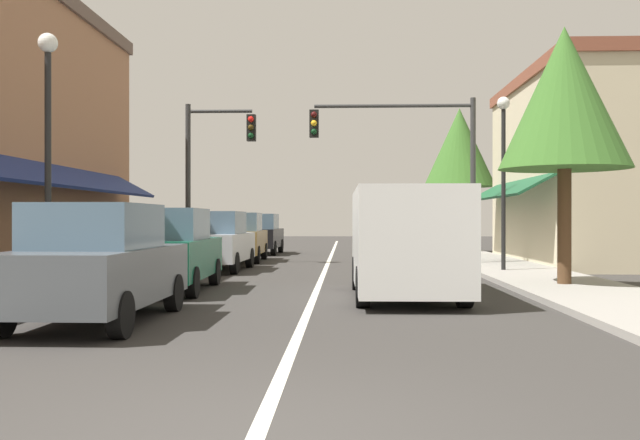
{
  "coord_description": "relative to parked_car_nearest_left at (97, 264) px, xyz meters",
  "views": [
    {
      "loc": [
        0.64,
        -4.79,
        1.54
      ],
      "look_at": [
        -0.02,
        12.91,
        1.52
      ],
      "focal_mm": 39.42,
      "sensor_mm": 36.0,
      "label": 1
    }
  ],
  "objects": [
    {
      "name": "parked_car_second_left",
      "position": [
        -0.14,
        4.59,
        0.0
      ],
      "size": [
        1.87,
        4.15,
        1.77
      ],
      "rotation": [
        0.0,
        0.0,
        0.03
      ],
      "color": "#0F4C33",
      "rests_on": "ground"
    },
    {
      "name": "storefront_right_block",
      "position": [
        12.62,
        14.53,
        2.43
      ],
      "size": [
        6.86,
        10.2,
        6.61
      ],
      "color": "beige",
      "rests_on": "ground"
    },
    {
      "name": "traffic_signal_mast_arm",
      "position": [
        5.92,
        12.88,
        2.93
      ],
      "size": [
        5.46,
        0.5,
        5.52
      ],
      "color": "#333333",
      "rests_on": "ground"
    },
    {
      "name": "tree_right_far",
      "position": [
        8.82,
        21.76,
        3.88
      ],
      "size": [
        3.24,
        3.24,
        6.57
      ],
      "color": "#4C331E",
      "rests_on": "ground"
    },
    {
      "name": "van_in_lane",
      "position": [
        4.84,
        3.59,
        0.27
      ],
      "size": [
        2.05,
        5.2,
        2.12
      ],
      "rotation": [
        0.0,
        0.0,
        0.01
      ],
      "color": "silver",
      "rests_on": "ground"
    },
    {
      "name": "traffic_signal_left_corner",
      "position": [
        -0.98,
        13.61,
        2.7
      ],
      "size": [
        2.45,
        0.5,
        5.49
      ],
      "color": "#333333",
      "rests_on": "ground"
    },
    {
      "name": "tree_right_near",
      "position": [
        8.49,
        5.38,
        3.31
      ],
      "size": [
        2.86,
        2.86,
        5.79
      ],
      "color": "#4C331E",
      "rests_on": "ground"
    },
    {
      "name": "parked_car_third_left",
      "position": [
        -0.2,
        10.55,
        0.0
      ],
      "size": [
        1.85,
        4.13,
        1.77
      ],
      "rotation": [
        0.0,
        0.0,
        -0.02
      ],
      "color": "#B7BABF",
      "rests_on": "ground"
    },
    {
      "name": "parked_car_far_left",
      "position": [
        -0.21,
        15.08,
        0.0
      ],
      "size": [
        1.86,
        4.14,
        1.77
      ],
      "rotation": [
        0.0,
        0.0,
        0.02
      ],
      "color": "brown",
      "rests_on": "ground"
    },
    {
      "name": "sidewalk_left",
      "position": [
        -2.45,
        12.53,
        -0.82
      ],
      "size": [
        2.6,
        56.0,
        0.12
      ],
      "primitive_type": "cube",
      "color": "gray",
      "rests_on": "ground"
    },
    {
      "name": "street_lamp_right_mid",
      "position": [
        8.1,
        9.6,
        2.46
      ],
      "size": [
        0.36,
        0.36,
        4.98
      ],
      "color": "black",
      "rests_on": "ground"
    },
    {
      "name": "parked_car_distant_left",
      "position": [
        -0.14,
        20.48,
        0.0
      ],
      "size": [
        1.84,
        4.13,
        1.77
      ],
      "rotation": [
        0.0,
        0.0,
        -0.02
      ],
      "color": "black",
      "rests_on": "ground"
    },
    {
      "name": "lane_center_stripe",
      "position": [
        3.05,
        12.53,
        -0.88
      ],
      "size": [
        0.14,
        52.0,
        0.01
      ],
      "primitive_type": "cube",
      "color": "silver",
      "rests_on": "ground"
    },
    {
      "name": "sidewalk_right",
      "position": [
        8.55,
        12.53,
        -0.82
      ],
      "size": [
        2.6,
        56.0,
        0.12
      ],
      "primitive_type": "cube",
      "color": "gray",
      "rests_on": "ground"
    },
    {
      "name": "street_lamp_left_near",
      "position": [
        -1.84,
        2.55,
        2.46
      ],
      "size": [
        0.36,
        0.36,
        4.99
      ],
      "color": "black",
      "rests_on": "ground"
    },
    {
      "name": "ground_plane",
      "position": [
        3.05,
        12.53,
        -0.88
      ],
      "size": [
        80.0,
        80.0,
        0.0
      ],
      "primitive_type": "plane",
      "color": "#33302D"
    },
    {
      "name": "parked_car_nearest_left",
      "position": [
        0.0,
        0.0,
        0.0
      ],
      "size": [
        1.81,
        4.11,
        1.77
      ],
      "rotation": [
        0.0,
        0.0,
        -0.01
      ],
      "color": "#4C5156",
      "rests_on": "ground"
    }
  ]
}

